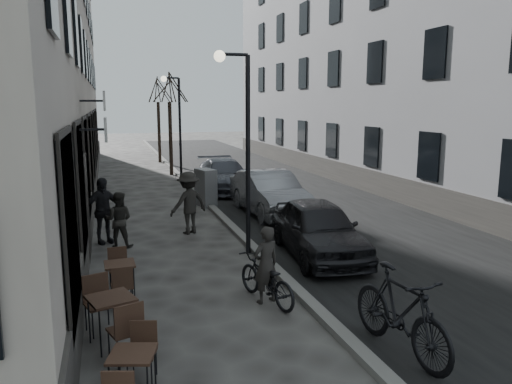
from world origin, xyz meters
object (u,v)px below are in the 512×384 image
streetlamp_near (241,131)px  moped (401,312)px  bistro_set_b (112,316)px  pedestrian_near (119,220)px  utility_cabinet (206,188)px  pedestrian_far (102,211)px  tree_near (169,87)px  tree_far (158,90)px  car_near (318,228)px  car_mid (270,193)px  car_far (224,175)px  bistro_set_a (133,372)px  bicycle (266,279)px  streetlamp_far (176,118)px  bistro_set_c (120,277)px  pedestrian_mid (189,203)px

streetlamp_near → moped: size_ratio=2.25×
bistro_set_b → pedestrian_near: bearing=69.1°
utility_cabinet → pedestrian_far: pedestrian_far is taller
tree_near → pedestrian_near: bearing=-102.9°
tree_near → tree_far: (0.00, 6.00, 0.00)m
car_near → moped: car_near is taller
pedestrian_far → car_mid: bearing=-4.4°
streetlamp_near → tree_far: (0.07, 21.00, 1.50)m
tree_far → car_far: 12.45m
bistro_set_a → bistro_set_b: bearing=114.5°
streetlamp_near → bistro_set_b: size_ratio=3.01×
streetlamp_near → tree_near: bearing=89.7°
tree_far → streetlamp_near: bearing=-90.2°
tree_near → car_far: 7.12m
pedestrian_far → car_near: 5.94m
tree_far → pedestrian_near: (-3.09, -19.48, -3.91)m
tree_near → pedestrian_far: bearing=-105.1°
tree_near → bistro_set_a: bearing=-98.5°
tree_far → utility_cabinet: (0.20, -14.75, -3.96)m
bistro_set_b → bistro_set_a: bearing=-100.1°
bicycle → moped: bearing=101.6°
bistro_set_b → utility_cabinet: bearing=53.0°
streetlamp_far → pedestrian_far: (-3.43, -9.96, -2.24)m
streetlamp_far → bistro_set_a: streetlamp_far is taller
pedestrian_far → bicycle: bearing=-85.2°
bistro_set_a → tree_far: bearing=99.8°
streetlamp_far → pedestrian_far: bearing=-109.0°
bistro_set_a → utility_cabinet: utility_cabinet is taller
streetlamp_far → car_far: 4.02m
streetlamp_near → moped: streetlamp_near is taller
tree_near → bistro_set_c: bearing=-100.5°
bicycle → bistro_set_c: bearing=-38.0°
bistro_set_c → utility_cabinet: 9.08m
bistro_set_a → car_far: (4.74, 15.22, 0.27)m
bistro_set_c → bicycle: bearing=-23.7°
pedestrian_far → tree_near: bearing=49.7°
streetlamp_far → utility_cabinet: streetlamp_far is taller
tree_far → tree_near: bearing=-90.0°
tree_near → pedestrian_far: 13.94m
car_near → car_far: 10.06m
bistro_set_a → moped: (4.02, 0.14, 0.26)m
bistro_set_a → bistro_set_c: size_ratio=0.99×
car_near → streetlamp_near: bearing=162.7°
moped → utility_cabinet: bearing=86.9°
bistro_set_b → utility_cabinet: size_ratio=1.21×
bistro_set_b → car_near: (5.09, 3.47, 0.22)m
bistro_set_c → bicycle: bicycle is taller
bicycle → car_far: bearing=-116.2°
car_near → bistro_set_a: bearing=-128.3°
pedestrian_mid → pedestrian_far: 2.48m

